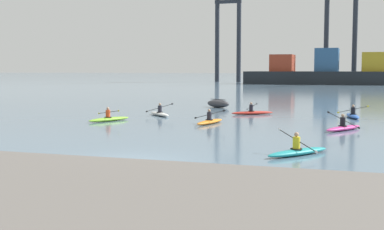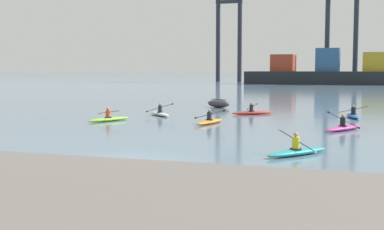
{
  "view_description": "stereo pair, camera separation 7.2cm",
  "coord_description": "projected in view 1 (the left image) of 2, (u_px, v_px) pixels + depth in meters",
  "views": [
    {
      "loc": [
        8.18,
        -17.7,
        3.5
      ],
      "look_at": [
        -1.78,
        13.18,
        0.6
      ],
      "focal_mm": 48.24,
      "sensor_mm": 36.0,
      "label": 1
    },
    {
      "loc": [
        8.24,
        -17.68,
        3.5
      ],
      "look_at": [
        -1.78,
        13.18,
        0.6
      ],
      "focal_mm": 48.24,
      "sensor_mm": 36.0,
      "label": 2
    }
  ],
  "objects": [
    {
      "name": "kayak_orange",
      "position": [
        210.0,
        121.0,
        33.0
      ],
      "size": [
        2.2,
        3.45,
        0.96
      ],
      "color": "orange",
      "rests_on": "ground"
    },
    {
      "name": "kayak_lime",
      "position": [
        109.0,
        119.0,
        34.66
      ],
      "size": [
        2.09,
        3.35,
        0.95
      ],
      "color": "#7ABC2D",
      "rests_on": "ground"
    },
    {
      "name": "kayak_red",
      "position": [
        252.0,
        112.0,
        39.73
      ],
      "size": [
        3.19,
        2.34,
        0.98
      ],
      "color": "red",
      "rests_on": "ground"
    },
    {
      "name": "kayak_blue",
      "position": [
        353.0,
        115.0,
        37.06
      ],
      "size": [
        2.21,
        3.45,
        0.95
      ],
      "color": "#2856B2",
      "rests_on": "ground"
    },
    {
      "name": "ground_plane",
      "position": [
        130.0,
        161.0,
        19.59
      ],
      "size": [
        800.0,
        800.0,
        0.0
      ],
      "primitive_type": "plane",
      "color": "slate"
    },
    {
      "name": "kayak_white",
      "position": [
        159.0,
        113.0,
        38.71
      ],
      "size": [
        2.75,
        2.9,
        0.95
      ],
      "color": "silver",
      "rests_on": "ground"
    },
    {
      "name": "kayak_magenta",
      "position": [
        343.0,
        127.0,
        29.43
      ],
      "size": [
        2.2,
        3.25,
        1.07
      ],
      "color": "#C13384",
      "rests_on": "ground"
    },
    {
      "name": "container_barge",
      "position": [
        327.0,
        73.0,
        118.14
      ],
      "size": [
        36.87,
        10.5,
        8.17
      ],
      "color": "#1E2328",
      "rests_on": "ground"
    },
    {
      "name": "gantry_crane_west_mid",
      "position": [
        341.0,
        14.0,
        126.22
      ],
      "size": [
        7.97,
        16.7,
        34.41
      ],
      "color": "#232833",
      "rests_on": "ground"
    },
    {
      "name": "gantry_crane_west",
      "position": [
        228.0,
        17.0,
        138.76
      ],
      "size": [
        7.24,
        16.96,
        36.45
      ],
      "color": "#232833",
      "rests_on": "ground"
    },
    {
      "name": "kayak_teal",
      "position": [
        298.0,
        151.0,
        20.97
      ],
      "size": [
        2.48,
        3.1,
        1.03
      ],
      "color": "teal",
      "rests_on": "ground"
    },
    {
      "name": "capsized_dinghy",
      "position": [
        218.0,
        104.0,
        46.95
      ],
      "size": [
        2.8,
        2.27,
        0.76
      ],
      "color": "#38383D",
      "rests_on": "ground"
    }
  ]
}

